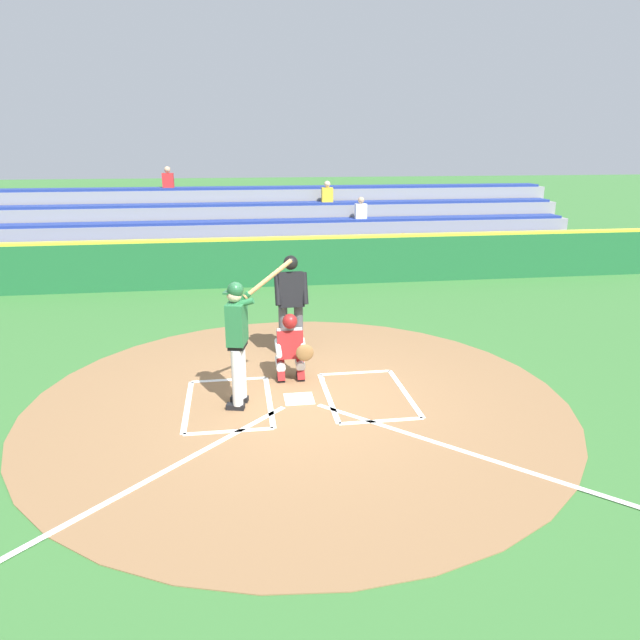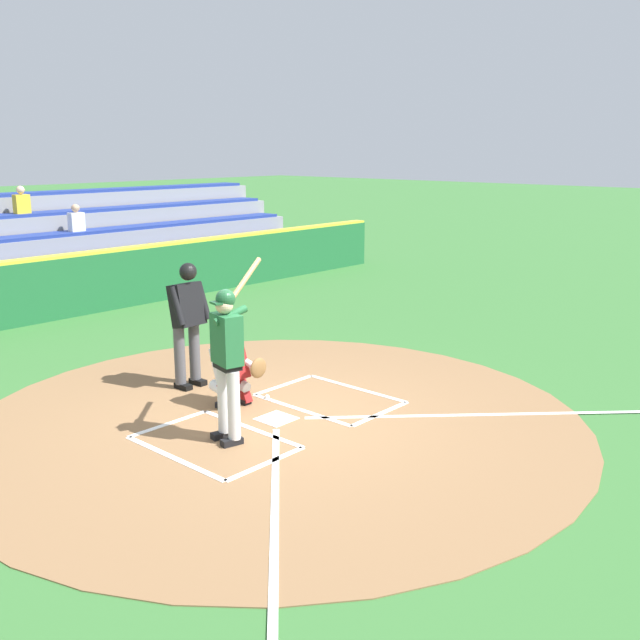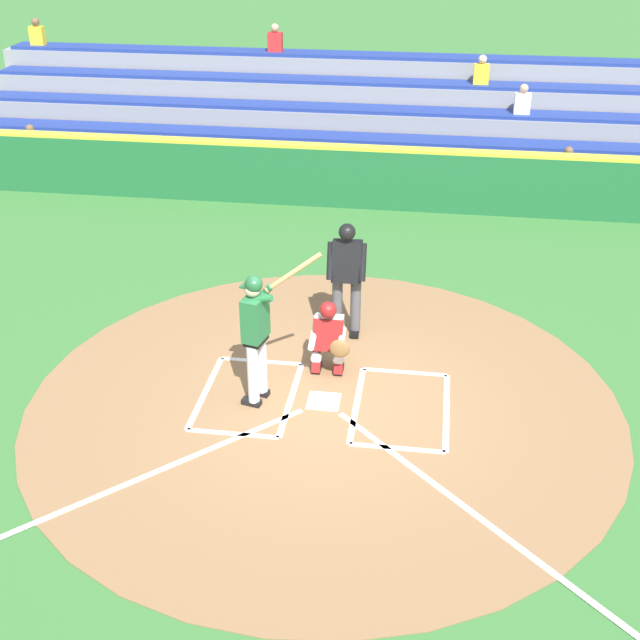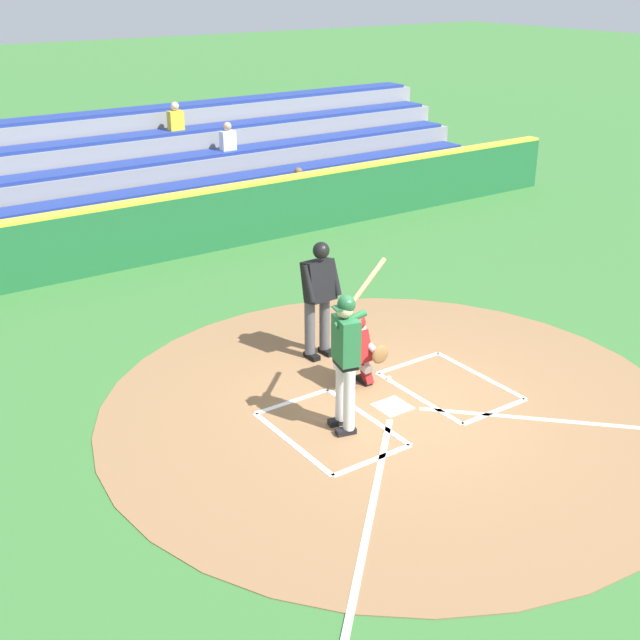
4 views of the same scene
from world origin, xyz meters
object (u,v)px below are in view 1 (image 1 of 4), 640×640
object	(u,v)px
baseball	(323,379)
plate_umpire	(291,299)
batter	(238,335)
catcher	(291,346)

from	to	relation	value
baseball	plate_umpire	bearing A→B (deg)	-72.94
batter	catcher	world-z (taller)	batter
baseball	catcher	bearing A→B (deg)	-15.21
batter	baseball	xyz separation A→B (m)	(-1.33, -0.73, -1.06)
catcher	plate_umpire	xyz separation A→B (m)	(-0.12, -1.10, 0.49)
catcher	plate_umpire	size ratio (longest dim) A/B	0.61
plate_umpire	baseball	world-z (taller)	plate_umpire
plate_umpire	baseball	size ratio (longest dim) A/B	25.20
batter	plate_umpire	size ratio (longest dim) A/B	1.14
batter	baseball	size ratio (longest dim) A/B	28.76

